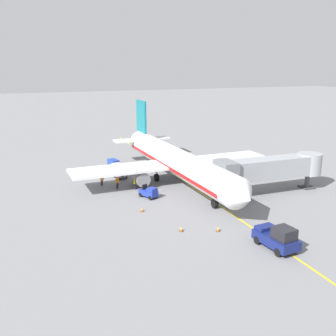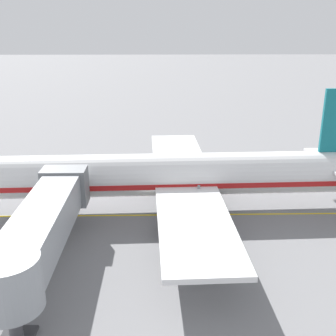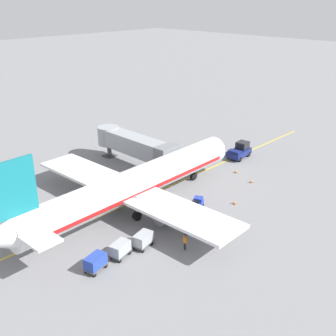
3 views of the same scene
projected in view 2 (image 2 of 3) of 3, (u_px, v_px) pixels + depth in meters
name	position (u px, v px, depth m)	size (l,w,h in m)	color
ground_plane	(155.00, 215.00, 35.68)	(400.00, 400.00, 0.00)	slate
gate_lead_in_line	(155.00, 215.00, 35.68)	(0.24, 80.00, 0.01)	gold
parked_airliner	(176.00, 175.00, 35.94)	(30.16, 37.30, 10.63)	white
jet_bridge	(42.00, 226.00, 26.31)	(15.65, 3.50, 4.98)	#93999E
baggage_tug_lead	(125.00, 179.00, 42.11)	(2.18, 2.77, 1.62)	#1E339E
baggage_cart_front	(220.00, 172.00, 43.39)	(1.78, 2.98, 1.58)	#4C4C51
baggage_cart_second_in_train	(246.00, 173.00, 43.12)	(1.78, 2.98, 1.58)	#4C4C51
baggage_cart_third_in_train	(275.00, 172.00, 43.20)	(1.78, 2.98, 1.58)	#4C4C51
ground_crew_wing_walker	(192.00, 162.00, 46.52)	(0.68, 0.41, 1.69)	#232328
ground_crew_loader	(163.00, 174.00, 42.81)	(0.39, 0.69, 1.69)	#232328
ground_crew_marshaller	(175.00, 167.00, 44.84)	(0.66, 0.45, 1.69)	#232328
safety_cone_nose_left	(86.00, 175.00, 44.36)	(0.36, 0.36, 0.59)	black
safety_cone_wing_tip	(16.00, 182.00, 42.25)	(0.36, 0.36, 0.59)	black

